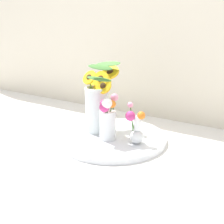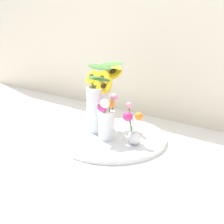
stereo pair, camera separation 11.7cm
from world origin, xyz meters
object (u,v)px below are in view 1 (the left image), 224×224
mason_jar_sunflowers (98,102)px  vase_small_center (107,119)px  serving_tray (112,137)px  vase_bulb_right (136,128)px

mason_jar_sunflowers → vase_small_center: size_ratio=1.67×
mason_jar_sunflowers → vase_small_center: (0.10, -0.07, -0.05)m
serving_tray → vase_bulb_right: size_ratio=2.89×
serving_tray → mason_jar_sunflowers: 0.18m
serving_tray → vase_small_center: bearing=-78.5°
serving_tray → vase_bulb_right: bearing=-9.8°
serving_tray → vase_bulb_right: 0.16m
mason_jar_sunflowers → vase_bulb_right: 0.24m
serving_tray → vase_small_center: size_ratio=2.49×
serving_tray → vase_small_center: 0.12m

